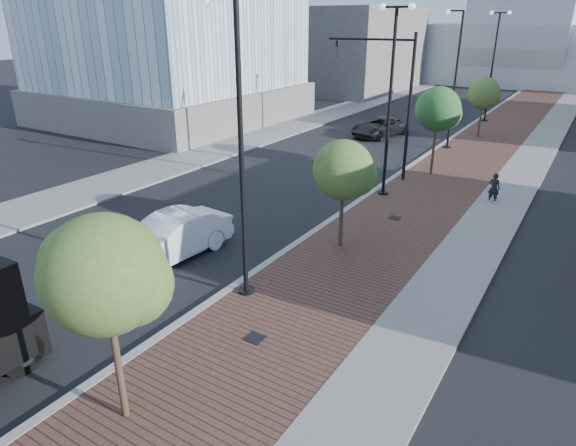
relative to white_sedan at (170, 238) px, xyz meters
The scene contains 22 objects.
sidewalk 30.14m from the white_sedan, 76.55° to the left, with size 7.00×140.00×0.12m, color #4C2D23.
concrete_strip 30.88m from the white_sedan, 71.67° to the left, with size 2.40×140.00×0.13m, color slate.
curb 29.53m from the white_sedan, 83.17° to the left, with size 0.30×140.00×0.14m, color gray.
west_sidewalk 30.81m from the white_sedan, 107.94° to the left, with size 4.00×140.00×0.12m, color slate.
white_sedan is the anchor object (origin of this frame).
dark_car_mid 24.81m from the white_sedan, 93.81° to the left, with size 2.44×5.29×1.47m, color black.
dark_car_far 34.45m from the white_sedan, 89.22° to the left, with size 1.75×4.30×1.25m, color black.
pedestrian 16.11m from the white_sedan, 55.19° to the left, with size 0.57×0.37×1.56m, color black.
streetlight_1 5.35m from the white_sedan, ahead, with size 1.44×0.56×9.21m.
streetlight_2 12.67m from the white_sedan, 70.02° to the left, with size 1.72×0.56×9.28m.
streetlight_3 23.90m from the white_sedan, 80.27° to the left, with size 1.44×0.56×9.21m.
streetlight_4 35.76m from the white_sedan, 83.36° to the left, with size 1.72×0.56×9.28m.
traffic_mast 15.23m from the white_sedan, 77.35° to the left, with size 5.09×0.20×8.00m.
tree_0 8.92m from the white_sedan, 52.29° to the right, with size 2.57×2.55×5.05m.
tree_1 7.15m from the white_sedan, 40.02° to the left, with size 2.38×2.33×4.44m.
tree_2 17.39m from the white_sedan, 72.48° to the left, with size 2.55×2.53×5.15m.
tree_3 28.91m from the white_sedan, 79.68° to the left, with size 2.41×2.37×4.58m.
tower_podium 29.57m from the white_sedan, 133.88° to the left, with size 19.00×19.00×3.00m, color slate.
convention_center 74.50m from the white_sedan, 88.84° to the left, with size 50.00×30.00×50.00m.
commercial_block_nw 52.15m from the white_sedan, 108.49° to the left, with size 14.00×20.00×10.00m, color #5E5955.
utility_cover_1 6.54m from the white_sedan, 24.51° to the right, with size 0.50×0.50×0.02m, color black.
utility_cover_2 10.22m from the white_sedan, 54.57° to the left, with size 0.50×0.50×0.02m, color black.
Camera 1 is at (9.54, -1.59, 8.57)m, focal length 31.01 mm.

